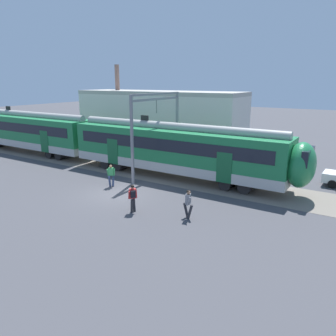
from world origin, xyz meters
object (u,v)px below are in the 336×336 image
Objects in this scene: pedestrian_red at (133,196)px; commuter_train at (94,139)px; pedestrian_green at (111,173)px; pedestrian_grey at (188,202)px.

commuter_train is at bearing 143.94° from pedestrian_red.
commuter_train is at bearing 142.98° from pedestrian_green.
pedestrian_green is 5.18m from pedestrian_red.
pedestrian_red is 3.28m from pedestrian_grey.
commuter_train reaches higher than pedestrian_grey.
pedestrian_red and pedestrian_grey have the same top height.
pedestrian_red is at bearing -163.88° from pedestrian_grey.
pedestrian_red is at bearing -34.63° from pedestrian_green.
pedestrian_grey is (7.41, -2.04, -0.03)m from pedestrian_green.
pedestrian_green is 7.69m from pedestrian_grey.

